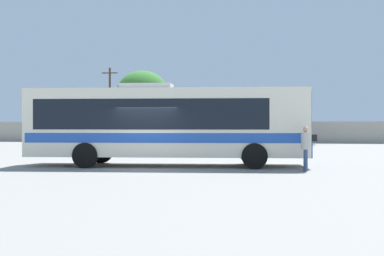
# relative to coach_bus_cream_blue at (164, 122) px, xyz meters

# --- Properties ---
(ground_plane) EXTENTS (300.00, 300.00, 0.00)m
(ground_plane) POSITION_rel_coach_bus_cream_blue_xyz_m (-0.47, 8.93, -1.89)
(ground_plane) COLOR gray
(perimeter_wall) EXTENTS (80.00, 0.30, 2.18)m
(perimeter_wall) POSITION_rel_coach_bus_cream_blue_xyz_m (-0.47, 27.23, -0.80)
(perimeter_wall) COLOR #9E998C
(perimeter_wall) RESTS_ON ground_plane
(coach_bus_cream_blue) EXTENTS (12.04, 3.53, 3.54)m
(coach_bus_cream_blue) POSITION_rel_coach_bus_cream_blue_xyz_m (0.00, 0.00, 0.00)
(coach_bus_cream_blue) COLOR silver
(coach_bus_cream_blue) RESTS_ON ground_plane
(attendant_by_bus_door) EXTENTS (0.38, 0.38, 1.72)m
(attendant_by_bus_door) POSITION_rel_coach_bus_cream_blue_xyz_m (5.84, -1.43, -0.92)
(attendant_by_bus_door) COLOR #33476B
(attendant_by_bus_door) RESTS_ON ground_plane
(parked_car_leftmost_dark_blue) EXTENTS (4.59, 2.25, 1.54)m
(parked_car_leftmost_dark_blue) POSITION_rel_coach_bus_cream_blue_xyz_m (-11.23, 23.33, -1.08)
(parked_car_leftmost_dark_blue) COLOR navy
(parked_car_leftmost_dark_blue) RESTS_ON ground_plane
(parked_car_second_grey) EXTENTS (4.42, 2.03, 1.49)m
(parked_car_second_grey) POSITION_rel_coach_bus_cream_blue_xyz_m (-5.83, 22.85, -1.10)
(parked_car_second_grey) COLOR slate
(parked_car_second_grey) RESTS_ON ground_plane
(parked_car_third_dark_blue) EXTENTS (4.31, 2.06, 1.50)m
(parked_car_third_dark_blue) POSITION_rel_coach_bus_cream_blue_xyz_m (-0.47, 23.07, -1.10)
(parked_car_third_dark_blue) COLOR navy
(parked_car_third_dark_blue) RESTS_ON ground_plane
(parked_car_rightmost_black) EXTENTS (4.69, 2.30, 1.48)m
(parked_car_rightmost_black) POSITION_rel_coach_bus_cream_blue_xyz_m (6.96, 23.36, -1.11)
(parked_car_rightmost_black) COLOR black
(parked_car_rightmost_black) RESTS_ON ground_plane
(utility_pole_near) EXTENTS (1.80, 0.26, 8.45)m
(utility_pole_near) POSITION_rel_coach_bus_cream_blue_xyz_m (-13.02, 30.56, 2.52)
(utility_pole_near) COLOR #4C3823
(utility_pole_near) RESTS_ON ground_plane
(roadside_tree_left) EXTENTS (5.96, 5.96, 8.18)m
(roadside_tree_left) POSITION_rel_coach_bus_cream_blue_xyz_m (-9.49, 31.84, 3.75)
(roadside_tree_left) COLOR brown
(roadside_tree_left) RESTS_ON ground_plane
(roadside_tree_midleft) EXTENTS (3.49, 3.49, 5.77)m
(roadside_tree_midleft) POSITION_rel_coach_bus_cream_blue_xyz_m (-1.89, 34.05, 2.37)
(roadside_tree_midleft) COLOR brown
(roadside_tree_midleft) RESTS_ON ground_plane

